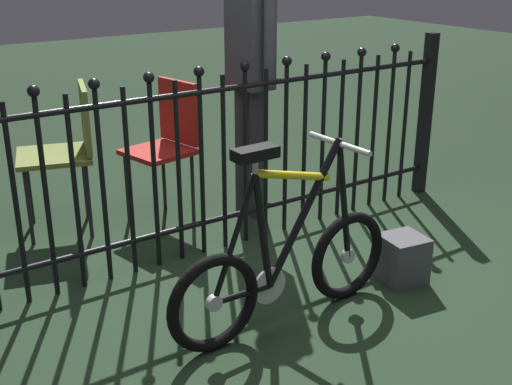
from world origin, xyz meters
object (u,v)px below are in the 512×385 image
at_px(bicycle, 285,265).
at_px(chair_red, 167,138).
at_px(person_visitor, 250,61).
at_px(chair_olive, 67,144).
at_px(display_crate, 402,259).

bearing_deg(bicycle, chair_red, 84.34).
bearing_deg(person_visitor, chair_red, 155.49).
distance_m(chair_olive, display_crate, 2.08).
bearing_deg(chair_red, person_visitor, -24.51).
relative_size(chair_red, chair_olive, 0.99).
bearing_deg(person_visitor, bicycle, -117.10).
height_order(chair_olive, person_visitor, person_visitor).
xyz_separation_m(chair_olive, display_crate, (1.19, -1.65, -0.43)).
xyz_separation_m(bicycle, chair_red, (0.14, 1.44, 0.25)).
distance_m(chair_olive, person_visitor, 1.22).
bearing_deg(person_visitor, display_crate, -83.97).
height_order(chair_red, person_visitor, person_visitor).
distance_m(bicycle, chair_red, 1.47).
relative_size(chair_red, person_visitor, 0.53).
bearing_deg(chair_red, bicycle, -95.66).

